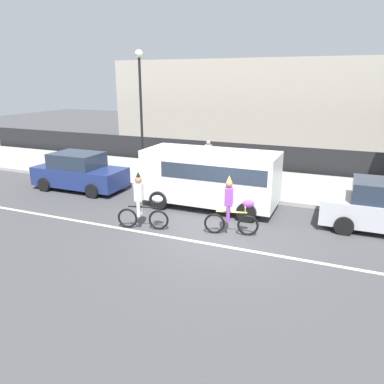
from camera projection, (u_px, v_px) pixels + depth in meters
name	position (u px, v px, depth m)	size (l,w,h in m)	color
ground_plane	(220.00, 238.00, 11.56)	(80.00, 80.00, 0.00)	#424244
road_centre_line	(215.00, 245.00, 11.12)	(36.00, 0.14, 0.01)	beige
sidewalk_curb	(265.00, 184.00, 17.28)	(60.00, 5.00, 0.15)	#9E9B93
fence_line	(278.00, 159.00, 19.65)	(40.00, 0.08, 1.40)	black
building_backdrop	(319.00, 105.00, 26.16)	(28.00, 8.00, 6.01)	#B2A899
parade_cyclist_zebra	(143.00, 204.00, 12.09)	(1.69, 0.59, 1.92)	black
parade_cyclist_purple	(232.00, 209.00, 11.63)	(1.69, 0.58, 1.92)	black
parked_van_white	(212.00, 175.00, 14.04)	(5.00, 2.22, 2.18)	white
parked_car_navy	(79.00, 172.00, 16.52)	(4.10, 1.92, 1.64)	navy
street_lamp_post	(141.00, 96.00, 17.45)	(0.36, 0.36, 5.86)	black
pedestrian_onlooker	(208.00, 155.00, 18.95)	(0.32, 0.20, 1.62)	#33333D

